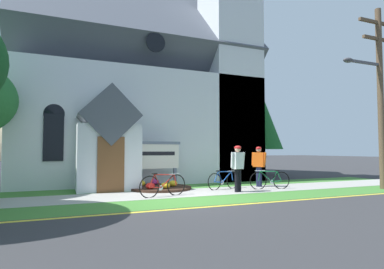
# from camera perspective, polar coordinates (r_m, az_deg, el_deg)

# --- Properties ---
(ground) EXTENTS (140.00, 140.00, 0.00)m
(ground) POSITION_cam_1_polar(r_m,az_deg,el_deg) (14.07, -7.26, -9.34)
(ground) COLOR #333335
(sidewalk_slab) EXTENTS (32.00, 2.11, 0.01)m
(sidewalk_slab) POSITION_cam_1_polar(r_m,az_deg,el_deg) (11.72, -3.11, -10.63)
(sidewalk_slab) COLOR #A8A59E
(sidewalk_slab) RESTS_ON ground
(grass_verge) EXTENTS (32.00, 1.74, 0.01)m
(grass_verge) POSITION_cam_1_polar(r_m,az_deg,el_deg) (9.95, 0.63, -12.02)
(grass_verge) COLOR #427F33
(grass_verge) RESTS_ON ground
(church_lawn) EXTENTS (24.00, 1.71, 0.01)m
(church_lawn) POSITION_cam_1_polar(r_m,az_deg,el_deg) (13.52, -5.83, -9.59)
(church_lawn) COLOR #427F33
(church_lawn) RESTS_ON ground
(curb_paint_stripe) EXTENTS (28.00, 0.16, 0.01)m
(curb_paint_stripe) POSITION_cam_1_polar(r_m,az_deg,el_deg) (9.04, 3.23, -12.96)
(curb_paint_stripe) COLOR yellow
(curb_paint_stripe) RESTS_ON ground
(church_building) EXTENTS (12.46, 12.35, 13.45)m
(church_building) POSITION_cam_1_polar(r_m,az_deg,el_deg) (19.43, -9.89, 7.29)
(church_building) COLOR silver
(church_building) RESTS_ON ground
(church_sign) EXTENTS (2.10, 0.26, 1.96)m
(church_sign) POSITION_cam_1_polar(r_m,az_deg,el_deg) (13.39, -6.36, -4.05)
(church_sign) COLOR slate
(church_sign) RESTS_ON ground
(flower_bed) EXTENTS (2.56, 2.56, 0.34)m
(flower_bed) POSITION_cam_1_polar(r_m,az_deg,el_deg) (13.03, -5.94, -9.49)
(flower_bed) COLOR #382319
(flower_bed) RESTS_ON ground
(bicycle_white) EXTENTS (1.78, 0.47, 0.84)m
(bicycle_white) POSITION_cam_1_polar(r_m,az_deg,el_deg) (10.96, -5.29, -9.14)
(bicycle_white) COLOR black
(bicycle_white) RESTS_ON ground
(bicycle_blue) EXTENTS (1.67, 0.47, 0.80)m
(bicycle_blue) POSITION_cam_1_polar(r_m,az_deg,el_deg) (13.01, 5.78, -8.26)
(bicycle_blue) COLOR black
(bicycle_blue) RESTS_ON ground
(bicycle_green) EXTENTS (1.71, 0.38, 0.79)m
(bicycle_green) POSITION_cam_1_polar(r_m,az_deg,el_deg) (13.35, 13.98, -8.01)
(bicycle_green) COLOR black
(bicycle_green) RESTS_ON ground
(cyclist_in_yellow_jersey) EXTENTS (0.44, 0.69, 1.75)m
(cyclist_in_yellow_jersey) POSITION_cam_1_polar(r_m,az_deg,el_deg) (14.03, 12.04, -5.07)
(cyclist_in_yellow_jersey) COLOR #191E38
(cyclist_in_yellow_jersey) RESTS_ON ground
(cyclist_in_red_jersey) EXTENTS (0.67, 0.37, 1.76)m
(cyclist_in_red_jersey) POSITION_cam_1_polar(r_m,az_deg,el_deg) (12.13, 8.31, -5.39)
(cyclist_in_red_jersey) COLOR black
(cyclist_in_red_jersey) RESTS_ON ground
(utility_pole) EXTENTS (3.12, 0.28, 7.57)m
(utility_pole) POSITION_cam_1_polar(r_m,az_deg,el_deg) (15.33, 30.74, 7.35)
(utility_pole) COLOR brown
(utility_pole) RESTS_ON ground
(roadside_conifer) EXTENTS (4.02, 4.02, 7.22)m
(roadside_conifer) POSITION_cam_1_polar(r_m,az_deg,el_deg) (21.53, 10.79, 4.77)
(roadside_conifer) COLOR #3D2D1E
(roadside_conifer) RESTS_ON ground
(distant_hill) EXTENTS (71.37, 39.60, 19.85)m
(distant_hill) POSITION_cam_1_polar(r_m,az_deg,el_deg) (71.41, -12.91, -4.10)
(distant_hill) COLOR #847A5B
(distant_hill) RESTS_ON ground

